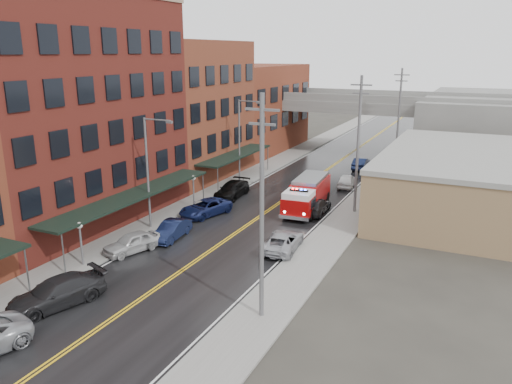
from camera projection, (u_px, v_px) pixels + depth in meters
The scene contains 30 objects.
road at pixel (258, 218), 43.05m from camera, with size 11.00×160.00×0.02m, color black.
sidewalk_left at pixel (186, 207), 46.01m from camera, with size 3.00×160.00×0.15m, color slate.
sidewalk_right at pixel (340, 230), 40.05m from camera, with size 3.00×160.00×0.15m, color slate.
curb_left at pixel (201, 209), 45.33m from camera, with size 0.30×160.00×0.15m, color gray.
curb_right at pixel (320, 227), 40.73m from camera, with size 0.30×160.00×0.15m, color gray.
brick_building_b at pixel (70, 115), 39.92m from camera, with size 9.00×20.00×18.00m, color #511A15.
brick_building_c at pixel (189, 111), 55.58m from camera, with size 9.00×15.00×15.00m, color brown.
brick_building_far at pixel (256, 108), 71.24m from camera, with size 9.00×20.00×12.00m, color brown.
tan_building at pixel (467, 184), 44.56m from camera, with size 14.00×22.00×5.00m, color #92724E.
right_far_block at pixel (495, 125), 69.48m from camera, with size 18.00×30.00×8.00m, color slate.
awning_1 at pixel (134, 195), 39.19m from camera, with size 2.60×18.00×3.09m.
awning_2 at pixel (236, 155), 54.44m from camera, with size 2.60×13.00×3.09m.
globe_lamp_1 at pixel (80, 234), 32.83m from camera, with size 0.44×0.44×3.12m.
globe_lamp_2 at pixel (193, 184), 45.03m from camera, with size 0.44×0.44×3.12m.
street_lamp_1 at pixel (150, 167), 39.08m from camera, with size 2.64×0.22×9.00m.
street_lamp_2 at pixel (241, 136), 53.02m from camera, with size 2.64×0.22×9.00m.
utility_pole_0 at pixel (262, 207), 25.32m from camera, with size 1.80×0.24×12.00m.
utility_pole_1 at pixel (358, 143), 42.75m from camera, with size 1.80×0.24×12.00m.
utility_pole_2 at pixel (399, 116), 60.18m from camera, with size 1.80×0.24×12.00m.
overpass at pixel (354, 110), 69.30m from camera, with size 40.00×10.00×7.50m.
fire_truck at pixel (307, 194), 44.78m from camera, with size 3.61×8.03×2.87m.
parked_car_left_3 at pixel (57, 293), 28.09m from camera, with size 2.25×5.52×1.60m, color black.
parked_car_left_4 at pixel (132, 243), 35.64m from camera, with size 1.70×4.22×1.44m, color #B5B5B5.
parked_car_left_5 at pixel (172, 230), 38.19m from camera, with size 1.47×4.20×1.39m, color black.
parked_car_left_6 at pixel (205, 208), 43.64m from camera, with size 2.31×5.02×1.40m, color #121B46.
parked_car_left_7 at pixel (232, 190), 49.07m from camera, with size 2.12×5.21×1.51m, color black.
parked_car_right_0 at pixel (283, 241), 35.98m from camera, with size 2.26×4.90×1.36m, color #9B9CA2.
parked_car_right_1 at pixel (316, 206), 44.26m from camera, with size 1.88×4.63×1.34m, color #242426.
parked_car_right_2 at pixel (347, 181), 52.70m from camera, with size 1.67×4.15×1.41m, color silver.
parked_car_right_3 at pixel (361, 163), 60.73m from camera, with size 1.51×4.34×1.43m, color black.
Camera 1 is at (17.17, -7.01, 13.92)m, focal length 35.00 mm.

